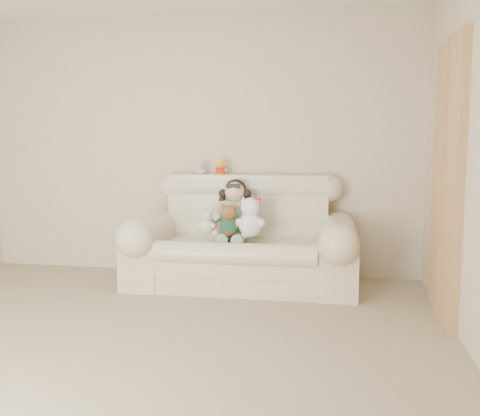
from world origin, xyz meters
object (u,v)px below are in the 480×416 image
brown_teddy (229,217)px  seated_child (235,209)px  sofa (242,232)px  white_cat (250,213)px  cream_teddy (207,219)px

brown_teddy → seated_child: bearing=74.6°
brown_teddy → sofa: bearing=43.5°
brown_teddy → white_cat: (0.20, 0.00, 0.04)m
brown_teddy → cream_teddy: size_ratio=1.19×
seated_child → cream_teddy: size_ratio=2.05×
cream_teddy → white_cat: bearing=-17.3°
sofa → white_cat: (0.10, -0.13, 0.20)m
brown_teddy → white_cat: white_cat is taller
seated_child → cream_teddy: bearing=-134.9°
sofa → brown_teddy: (-0.10, -0.14, 0.16)m
seated_child → white_cat: bearing=-43.2°
sofa → cream_teddy: size_ratio=7.31×
sofa → seated_child: size_ratio=3.57×
cream_teddy → brown_teddy: bearing=-21.6°
seated_child → cream_teddy: seated_child is taller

